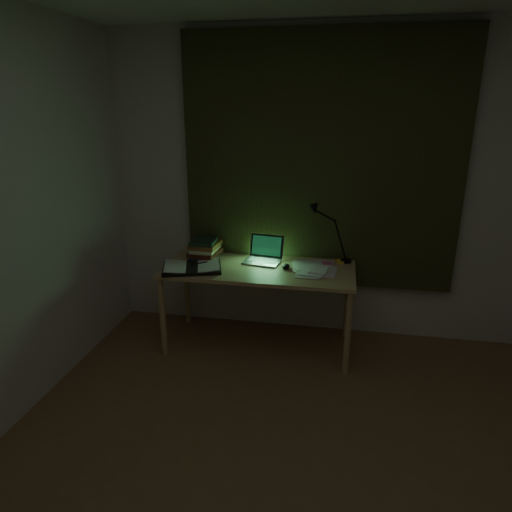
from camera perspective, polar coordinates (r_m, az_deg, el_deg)
The scene contains 12 objects.
floor at distance 2.59m, azimuth 3.63°, elevation -29.25°, with size 3.50×4.00×0.00m, color brown.
wall_back at distance 3.79m, azimuth 7.90°, elevation 8.30°, with size 3.50×0.00×2.50m, color silver.
curtain at distance 3.72m, azimuth 8.00°, elevation 11.23°, with size 2.20×0.06×2.00m, color #2B2E17.
desk at distance 3.72m, azimuth 0.35°, elevation -6.41°, with size 1.50×0.65×0.68m, color tan, non-canonical shape.
laptop at distance 3.68m, azimuth 0.75°, elevation 0.69°, with size 0.29×0.32×0.21m, color silver, non-canonical shape.
open_textbook at distance 3.59m, azimuth -8.00°, elevation -1.37°, with size 0.45×0.32×0.04m, color silver, non-canonical shape.
book_stack at distance 3.82m, azimuth -6.45°, elevation 0.99°, with size 0.22×0.26×0.17m, color silver, non-canonical shape.
loose_papers at distance 3.56m, azimuth 7.14°, elevation -1.65°, with size 0.31×0.32×0.02m, color white, non-canonical shape.
mouse at distance 3.58m, azimuth 3.75°, elevation -1.30°, with size 0.06×0.10×0.04m, color black.
sticky_yellow at distance 3.78m, azimuth 10.59°, elevation -0.64°, with size 0.08×0.08×0.02m, color yellow.
sticky_pink at distance 3.70m, azimuth 8.87°, elevation -0.97°, with size 0.08×0.08×0.02m, color #F55F91.
desk_lamp at distance 3.72m, azimuth 11.39°, elevation 2.79°, with size 0.33×0.25×0.49m, color black, non-canonical shape.
Camera 1 is at (0.18, -1.73, 1.92)m, focal length 32.00 mm.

